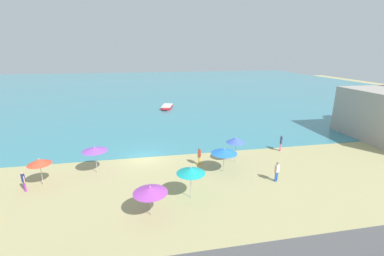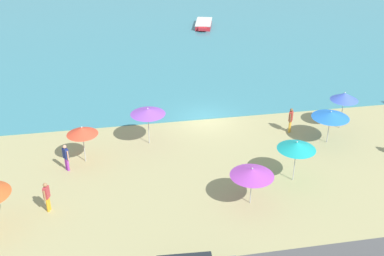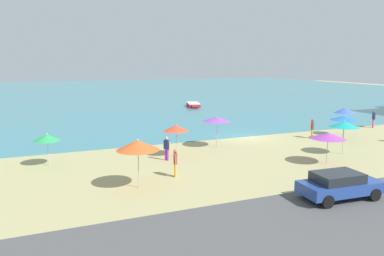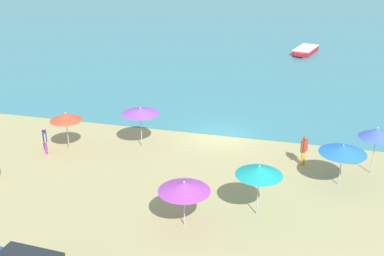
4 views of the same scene
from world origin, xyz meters
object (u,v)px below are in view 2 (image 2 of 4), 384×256
at_px(bather_0, 66,156).
at_px(beach_umbrella_0, 345,97).
at_px(beach_umbrella_5, 297,146).
at_px(beach_umbrella_4, 252,172).
at_px(skiff_nearshore, 204,24).
at_px(beach_umbrella_1, 82,131).
at_px(bather_4, 291,119).
at_px(beach_umbrella_3, 148,112).
at_px(bather_2, 47,195).
at_px(beach_umbrella_6, 331,115).

bearing_deg(bather_0, beach_umbrella_0, 6.70).
bearing_deg(beach_umbrella_5, beach_umbrella_4, -151.22).
bearing_deg(skiff_nearshore, beach_umbrella_4, -97.20).
relative_size(beach_umbrella_1, beach_umbrella_4, 1.03).
height_order(bather_0, bather_4, bather_4).
relative_size(beach_umbrella_0, beach_umbrella_3, 1.06).
relative_size(beach_umbrella_1, bather_4, 1.36).
bearing_deg(bather_2, beach_umbrella_6, 13.70).
distance_m(beach_umbrella_3, beach_umbrella_5, 9.60).
xyz_separation_m(beach_umbrella_6, skiff_nearshore, (-2.62, 27.77, -1.67)).
height_order(beach_umbrella_3, bather_2, beach_umbrella_3).
relative_size(beach_umbrella_3, beach_umbrella_4, 1.10).
distance_m(bather_2, skiff_nearshore, 35.23).
bearing_deg(bather_0, bather_4, 8.65).
height_order(beach_umbrella_0, bather_4, beach_umbrella_0).
bearing_deg(bather_4, beach_umbrella_5, -108.49).
distance_m(beach_umbrella_0, beach_umbrella_6, 2.49).
xyz_separation_m(beach_umbrella_3, bather_0, (-5.10, -2.35, -1.34)).
height_order(bather_4, skiff_nearshore, bather_4).
relative_size(beach_umbrella_0, skiff_nearshore, 0.60).
xyz_separation_m(beach_umbrella_1, beach_umbrella_6, (15.54, -0.42, -0.09)).
distance_m(beach_umbrella_6, bather_0, 16.62).
distance_m(beach_umbrella_3, skiff_nearshore, 27.37).
relative_size(beach_umbrella_3, bather_2, 1.48).
relative_size(beach_umbrella_0, beach_umbrella_5, 1.06).
distance_m(bather_0, bather_2, 3.90).
distance_m(bather_2, bather_4, 16.59).
height_order(beach_umbrella_4, bather_2, beach_umbrella_4).
bearing_deg(beach_umbrella_6, beach_umbrella_5, -134.92).
bearing_deg(beach_umbrella_6, bather_0, -178.61).
distance_m(beach_umbrella_4, beach_umbrella_6, 8.73).
xyz_separation_m(beach_umbrella_5, bather_4, (1.88, 5.62, -1.28)).
xyz_separation_m(beach_umbrella_4, skiff_nearshore, (4.19, 33.22, -1.60)).
relative_size(beach_umbrella_6, bather_0, 1.41).
bearing_deg(beach_umbrella_4, bather_2, 173.35).
bearing_deg(beach_umbrella_5, skiff_nearshore, 87.90).
xyz_separation_m(beach_umbrella_3, skiff_nearshore, (8.86, 25.82, -1.95)).
height_order(beach_umbrella_1, bather_0, beach_umbrella_1).
distance_m(beach_umbrella_1, beach_umbrella_6, 15.55).
bearing_deg(beach_umbrella_6, beach_umbrella_1, 178.45).
bearing_deg(beach_umbrella_4, skiff_nearshore, 82.80).
bearing_deg(skiff_nearshore, bather_0, -116.36).
height_order(beach_umbrella_3, beach_umbrella_5, beach_umbrella_5).
height_order(beach_umbrella_4, beach_umbrella_5, beach_umbrella_5).
bearing_deg(bather_0, bather_2, -101.31).
relative_size(bather_4, skiff_nearshore, 0.39).
height_order(beach_umbrella_5, skiff_nearshore, beach_umbrella_5).
relative_size(beach_umbrella_3, bather_0, 1.50).
xyz_separation_m(bather_2, bather_4, (15.45, 6.06, 0.02)).
distance_m(beach_umbrella_5, bather_4, 6.06).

